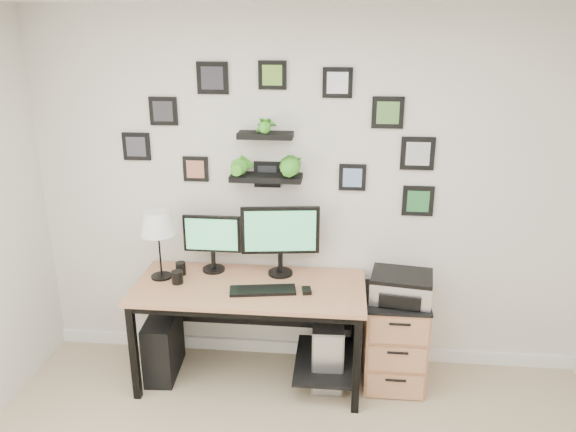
# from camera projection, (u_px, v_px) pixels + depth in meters

# --- Properties ---
(room) EXTENTS (4.00, 4.00, 4.00)m
(room) POSITION_uv_depth(u_px,v_px,m) (308.00, 348.00, 4.41)
(room) COLOR tan
(room) RESTS_ON ground
(desk) EXTENTS (1.60, 0.70, 0.75)m
(desk) POSITION_uv_depth(u_px,v_px,m) (255.00, 299.00, 3.95)
(desk) COLOR tan
(desk) RESTS_ON ground
(monitor_left) EXTENTS (0.42, 0.16, 0.43)m
(monitor_left) POSITION_uv_depth(u_px,v_px,m) (212.00, 239.00, 4.03)
(monitor_left) COLOR black
(monitor_left) RESTS_ON desk
(monitor_right) EXTENTS (0.55, 0.20, 0.51)m
(monitor_right) POSITION_uv_depth(u_px,v_px,m) (280.00, 235.00, 3.95)
(monitor_right) COLOR black
(monitor_right) RESTS_ON desk
(keyboard) EXTENTS (0.46, 0.21, 0.02)m
(keyboard) POSITION_uv_depth(u_px,v_px,m) (263.00, 290.00, 3.79)
(keyboard) COLOR black
(keyboard) RESTS_ON desk
(mouse) EXTENTS (0.07, 0.10, 0.03)m
(mouse) POSITION_uv_depth(u_px,v_px,m) (307.00, 291.00, 3.78)
(mouse) COLOR black
(mouse) RESTS_ON desk
(table_lamp) EXTENTS (0.24, 0.24, 0.50)m
(table_lamp) POSITION_uv_depth(u_px,v_px,m) (158.00, 225.00, 3.88)
(table_lamp) COLOR black
(table_lamp) RESTS_ON desk
(mug) EXTENTS (0.08, 0.08, 0.09)m
(mug) POSITION_uv_depth(u_px,v_px,m) (177.00, 277.00, 3.90)
(mug) COLOR black
(mug) RESTS_ON desk
(pen_cup) EXTENTS (0.07, 0.07, 0.09)m
(pen_cup) POSITION_uv_depth(u_px,v_px,m) (181.00, 268.00, 4.04)
(pen_cup) COLOR black
(pen_cup) RESTS_ON desk
(pc_tower_black) EXTENTS (0.23, 0.47, 0.46)m
(pc_tower_black) POSITION_uv_depth(u_px,v_px,m) (163.00, 345.00, 4.12)
(pc_tower_black) COLOR black
(pc_tower_black) RESTS_ON ground
(pc_tower_grey) EXTENTS (0.23, 0.50, 0.49)m
(pc_tower_grey) POSITION_uv_depth(u_px,v_px,m) (328.00, 347.00, 4.06)
(pc_tower_grey) COLOR gray
(pc_tower_grey) RESTS_ON ground
(file_cabinet) EXTENTS (0.43, 0.53, 0.67)m
(file_cabinet) POSITION_uv_depth(u_px,v_px,m) (394.00, 338.00, 4.01)
(file_cabinet) COLOR tan
(file_cabinet) RESTS_ON ground
(printer) EXTENTS (0.45, 0.38, 0.18)m
(printer) POSITION_uv_depth(u_px,v_px,m) (401.00, 287.00, 3.83)
(printer) COLOR silver
(printer) RESTS_ON file_cabinet
(wall_decor) EXTENTS (2.21, 0.18, 1.06)m
(wall_decor) POSITION_uv_depth(u_px,v_px,m) (276.00, 146.00, 3.85)
(wall_decor) COLOR black
(wall_decor) RESTS_ON ground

